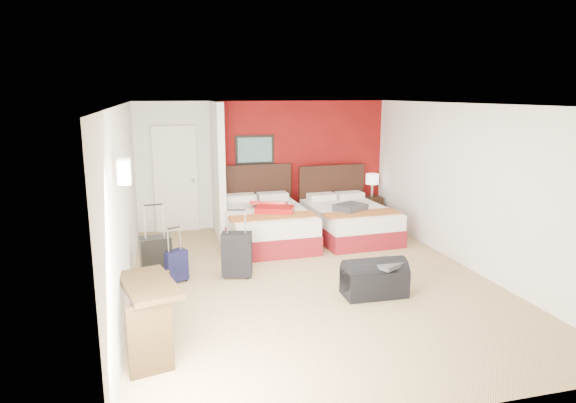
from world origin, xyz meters
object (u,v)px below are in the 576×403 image
object	(u,v)px
duffel_bag	(374,280)
desk	(151,319)
red_suitcase_open	(272,207)
nightstand	(371,209)
table_lamp	(372,185)
suitcase_navy	(176,268)
suitcase_black	(156,261)
suitcase_charcoal	(237,256)
bed_right	(349,222)
bed_left	(265,226)

from	to	relation	value
duffel_bag	desk	size ratio (longest dim) A/B	0.87
duffel_bag	red_suitcase_open	bearing A→B (deg)	108.10
nightstand	table_lamp	size ratio (longest dim) A/B	1.13
suitcase_navy	duffel_bag	distance (m)	2.79
suitcase_black	suitcase_charcoal	xyz separation A→B (m)	(1.14, -0.07, -0.00)
bed_right	suitcase_navy	xyz separation A→B (m)	(-3.24, -1.56, -0.07)
suitcase_charcoal	duffel_bag	distance (m)	2.02
table_lamp	desk	world-z (taller)	table_lamp
nightstand	bed_right	bearing A→B (deg)	-128.69
bed_right	table_lamp	world-z (taller)	table_lamp
bed_left	table_lamp	size ratio (longest dim) A/B	4.38
nightstand	desk	xyz separation A→B (m)	(-4.44, -4.57, 0.13)
suitcase_black	suitcase_navy	world-z (taller)	suitcase_black
bed_left	suitcase_black	size ratio (longest dim) A/B	3.25
suitcase_charcoal	suitcase_navy	size ratio (longest dim) A/B	1.44
duffel_bag	desk	distance (m)	2.99
duffel_bag	table_lamp	bearing A→B (deg)	68.21
red_suitcase_open	nightstand	world-z (taller)	red_suitcase_open
bed_right	table_lamp	distance (m)	1.42
bed_right	duffel_bag	xyz separation A→B (m)	(-0.69, -2.71, -0.08)
bed_right	nightstand	xyz separation A→B (m)	(0.89, 1.00, -0.02)
bed_left	bed_right	world-z (taller)	bed_left
bed_left	red_suitcase_open	bearing A→B (deg)	-46.56
red_suitcase_open	suitcase_black	size ratio (longest dim) A/B	1.38
suitcase_navy	desk	size ratio (longest dim) A/B	0.46
suitcase_navy	suitcase_charcoal	bearing A→B (deg)	-27.55
nightstand	suitcase_charcoal	world-z (taller)	suitcase_charcoal
suitcase_black	suitcase_navy	xyz separation A→B (m)	(0.26, -0.07, -0.10)
table_lamp	suitcase_black	bearing A→B (deg)	-150.45
desk	suitcase_charcoal	bearing A→B (deg)	45.36
bed_left	duffel_bag	world-z (taller)	bed_left
red_suitcase_open	suitcase_charcoal	size ratio (longest dim) A/B	1.38
suitcase_black	duffel_bag	world-z (taller)	suitcase_black
suitcase_black	suitcase_charcoal	distance (m)	1.14
desk	bed_right	bearing A→B (deg)	31.29
table_lamp	suitcase_charcoal	bearing A→B (deg)	-141.74
nightstand	suitcase_charcoal	bearing A→B (deg)	-138.75
red_suitcase_open	nightstand	xyz separation A→B (m)	(2.38, 1.06, -0.41)
red_suitcase_open	nightstand	bearing A→B (deg)	45.86
red_suitcase_open	table_lamp	size ratio (longest dim) A/B	1.86
bed_left	duffel_bag	size ratio (longest dim) A/B	2.50
nightstand	table_lamp	bearing A→B (deg)	0.00
duffel_bag	desk	bearing A→B (deg)	-161.85
desk	nightstand	bearing A→B (deg)	31.95
bed_left	bed_right	size ratio (longest dim) A/B	1.08
suitcase_navy	duffel_bag	bearing A→B (deg)	-51.84
table_lamp	desk	bearing A→B (deg)	-134.18
bed_right	duffel_bag	distance (m)	2.79
table_lamp	bed_left	bearing A→B (deg)	-158.82
bed_right	suitcase_black	size ratio (longest dim) A/B	3.01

